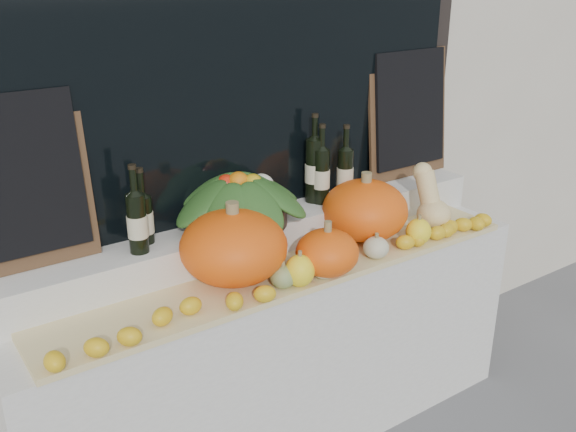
% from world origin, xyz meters
% --- Properties ---
extents(display_sill, '(2.30, 0.55, 0.88)m').
position_xyz_m(display_sill, '(0.00, 1.52, 0.44)').
color(display_sill, silver).
rests_on(display_sill, ground).
extents(rear_tier, '(2.30, 0.25, 0.16)m').
position_xyz_m(rear_tier, '(0.00, 1.68, 0.96)').
color(rear_tier, silver).
rests_on(rear_tier, display_sill).
extents(straw_bedding, '(2.10, 0.32, 0.02)m').
position_xyz_m(straw_bedding, '(0.00, 1.40, 0.89)').
color(straw_bedding, tan).
rests_on(straw_bedding, display_sill).
extents(pumpkin_left, '(0.50, 0.50, 0.28)m').
position_xyz_m(pumpkin_left, '(-0.24, 1.46, 1.05)').
color(pumpkin_left, '#FF5C0D').
rests_on(pumpkin_left, straw_bedding).
extents(pumpkin_right, '(0.43, 0.43, 0.26)m').
position_xyz_m(pumpkin_right, '(0.43, 1.49, 1.04)').
color(pumpkin_right, '#FF5C0D').
rests_on(pumpkin_right, straw_bedding).
extents(pumpkin_center, '(0.28, 0.28, 0.18)m').
position_xyz_m(pumpkin_center, '(0.08, 1.30, 1.00)').
color(pumpkin_center, '#FF5C0D').
rests_on(pumpkin_center, straw_bedding).
extents(butternut_squash, '(0.16, 0.21, 0.30)m').
position_xyz_m(butternut_squash, '(0.76, 1.41, 1.03)').
color(butternut_squash, '#EBCD8A').
rests_on(butternut_squash, straw_bedding).
extents(decorative_gourds, '(0.81, 0.13, 0.15)m').
position_xyz_m(decorative_gourds, '(0.17, 1.29, 0.96)').
color(decorative_gourds, '#315E1C').
rests_on(decorative_gourds, straw_bedding).
extents(lemon_heap, '(2.20, 0.16, 0.06)m').
position_xyz_m(lemon_heap, '(0.00, 1.29, 0.94)').
color(lemon_heap, gold).
rests_on(lemon_heap, straw_bedding).
extents(produce_bowl, '(0.60, 0.60, 0.23)m').
position_xyz_m(produce_bowl, '(-0.10, 1.66, 1.15)').
color(produce_bowl, black).
rests_on(produce_bowl, rear_tier).
extents(wine_bottle_far_left, '(0.08, 0.08, 0.34)m').
position_xyz_m(wine_bottle_far_left, '(-0.55, 1.63, 1.16)').
color(wine_bottle_far_left, black).
rests_on(wine_bottle_far_left, rear_tier).
extents(wine_bottle_near_left, '(0.08, 0.08, 0.30)m').
position_xyz_m(wine_bottle_near_left, '(-0.50, 1.70, 1.14)').
color(wine_bottle_near_left, black).
rests_on(wine_bottle_near_left, rear_tier).
extents(wine_bottle_tall, '(0.08, 0.08, 0.40)m').
position_xyz_m(wine_bottle_tall, '(0.31, 1.70, 1.19)').
color(wine_bottle_tall, black).
rests_on(wine_bottle_tall, rear_tier).
extents(wine_bottle_near_right, '(0.08, 0.08, 0.36)m').
position_xyz_m(wine_bottle_near_right, '(0.33, 1.66, 1.17)').
color(wine_bottle_near_right, black).
rests_on(wine_bottle_near_right, rear_tier).
extents(wine_bottle_far_right, '(0.08, 0.08, 0.34)m').
position_xyz_m(wine_bottle_far_right, '(0.45, 1.65, 1.16)').
color(wine_bottle_far_right, black).
rests_on(wine_bottle_far_right, rear_tier).
extents(chalkboard_left, '(0.50, 0.09, 0.62)m').
position_xyz_m(chalkboard_left, '(-0.92, 1.74, 1.36)').
color(chalkboard_left, '#4C331E').
rests_on(chalkboard_left, rear_tier).
extents(chalkboard_right, '(0.50, 0.09, 0.62)m').
position_xyz_m(chalkboard_right, '(0.92, 1.74, 1.36)').
color(chalkboard_right, '#4C331E').
rests_on(chalkboard_right, rear_tier).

